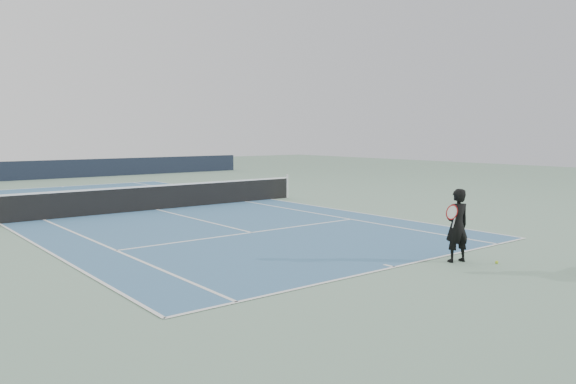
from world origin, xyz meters
TOP-DOWN VIEW (x-y plane):
  - ground at (0.00, 0.00)m, footprint 80.00×80.00m
  - court_surface at (0.00, 0.00)m, footprint 10.97×23.77m
  - tennis_net at (0.00, 0.00)m, footprint 12.90×0.10m
  - windscreen_far at (0.00, 17.88)m, footprint 30.00×0.25m
  - tennis_player at (1.54, -12.39)m, footprint 0.82×0.61m
  - tennis_ball at (2.09, -13.08)m, footprint 0.07×0.07m

SIDE VIEW (x-z plane):
  - ground at x=0.00m, z-range 0.00..0.00m
  - court_surface at x=0.00m, z-range 0.00..0.01m
  - tennis_ball at x=2.09m, z-range 0.00..0.07m
  - tennis_net at x=0.00m, z-range -0.03..1.04m
  - windscreen_far at x=0.00m, z-range 0.00..1.20m
  - tennis_player at x=1.54m, z-range 0.00..1.69m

